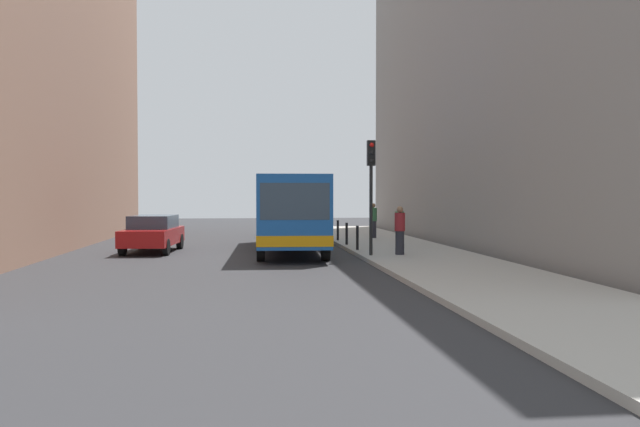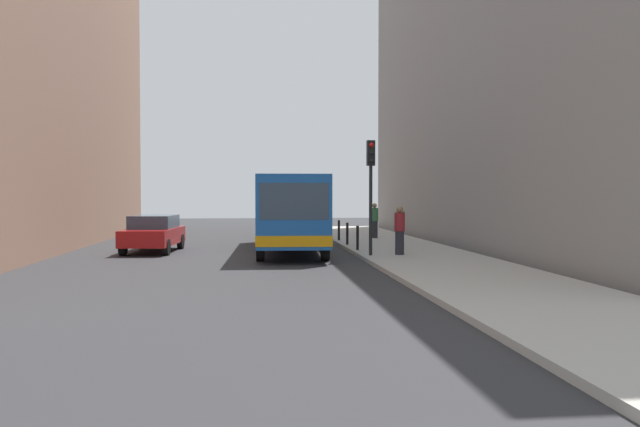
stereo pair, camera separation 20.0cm
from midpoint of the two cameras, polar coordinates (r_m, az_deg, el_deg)
The scene contains 13 objects.
ground_plane at distance 24.08m, azimuth -4.16°, elevation -3.86°, with size 80.00×80.00×0.00m, color #2D2D30.
sidewalk at distance 24.84m, azimuth 8.41°, elevation -3.53°, with size 4.40×40.00×0.15m, color #ADA89E.
building_right at distance 31.09m, azimuth 17.78°, elevation 12.48°, with size 7.00×32.00×16.38m, color gray.
bus at distance 26.58m, azimuth -2.41°, elevation 0.39°, with size 2.94×11.11×3.00m.
car_beside_bus at distance 26.98m, azimuth -14.23°, elevation -1.64°, with size 2.12×4.52×1.48m.
car_behind_bus at distance 36.79m, azimuth -2.69°, elevation -0.72°, with size 1.92×4.43×1.48m.
traffic_light at distance 23.17m, azimuth 4.74°, elevation 3.36°, with size 0.28×0.33×4.10m.
bollard_near at distance 25.44m, azimuth 3.55°, elevation -2.15°, with size 0.11×0.11×0.95m, color black.
bollard_mid at distance 28.12m, azimuth 2.62°, elevation -1.78°, with size 0.11×0.11×0.95m, color black.
bollard_far at distance 30.82m, azimuth 1.86°, elevation -1.48°, with size 0.11×0.11×0.95m, color black.
pedestrian_near_signal at distance 23.58m, azimuth 7.27°, elevation -1.49°, with size 0.38×0.38×1.75m.
pedestrian_mid_sidewalk at distance 27.42m, azimuth 7.27°, elevation -1.12°, with size 0.38×0.38×1.69m.
pedestrian_far_sidewalk at distance 32.48m, azimuth 5.00°, elevation -0.62°, with size 0.38×0.38×1.74m.
Camera 2 is at (-0.68, -23.97, 2.32)m, focal length 36.35 mm.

